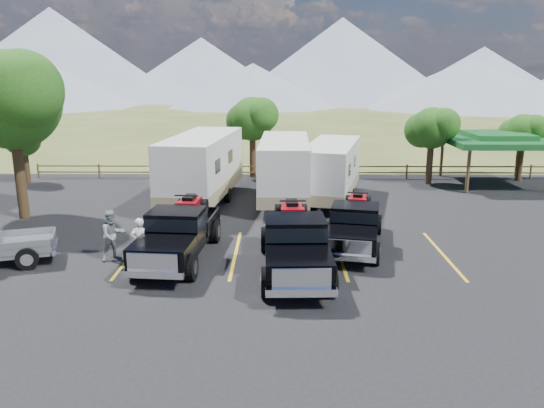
{
  "coord_description": "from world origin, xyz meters",
  "views": [
    {
      "loc": [
        -0.4,
        -15.33,
        6.98
      ],
      "look_at": [
        -0.61,
        5.71,
        1.6
      ],
      "focal_mm": 35.0,
      "sensor_mm": 36.0,
      "label": 1
    }
  ],
  "objects_px": {
    "rig_left": "(179,231)",
    "rig_center": "(295,241)",
    "tree_big_nw": "(10,100)",
    "rig_right": "(355,223)",
    "person_a": "(140,242)",
    "trailer_left": "(202,168)",
    "trailer_right": "(331,171)",
    "trailer_center": "(284,170)",
    "person_b": "(113,235)",
    "pavilion": "(497,140)"
  },
  "relations": [
    {
      "from": "rig_left",
      "to": "rig_center",
      "type": "xyz_separation_m",
      "value": [
        4.3,
        -1.26,
        0.05
      ]
    },
    {
      "from": "tree_big_nw",
      "to": "rig_right",
      "type": "bearing_deg",
      "value": -14.62
    },
    {
      "from": "person_a",
      "to": "trailer_left",
      "type": "bearing_deg",
      "value": -121.02
    },
    {
      "from": "trailer_left",
      "to": "person_a",
      "type": "distance_m",
      "value": 9.46
    },
    {
      "from": "trailer_right",
      "to": "trailer_left",
      "type": "bearing_deg",
      "value": -161.72
    },
    {
      "from": "rig_left",
      "to": "trailer_center",
      "type": "relative_size",
      "value": 0.68
    },
    {
      "from": "rig_left",
      "to": "trailer_left",
      "type": "height_order",
      "value": "trailer_left"
    },
    {
      "from": "tree_big_nw",
      "to": "trailer_left",
      "type": "bearing_deg",
      "value": 19.96
    },
    {
      "from": "rig_center",
      "to": "person_b",
      "type": "relative_size",
      "value": 3.53
    },
    {
      "from": "rig_center",
      "to": "person_a",
      "type": "distance_m",
      "value": 5.54
    },
    {
      "from": "person_a",
      "to": "tree_big_nw",
      "type": "bearing_deg",
      "value": -66.44
    },
    {
      "from": "rig_left",
      "to": "person_b",
      "type": "relative_size",
      "value": 3.42
    },
    {
      "from": "person_a",
      "to": "pavilion",
      "type": "bearing_deg",
      "value": -166.96
    },
    {
      "from": "trailer_center",
      "to": "rig_center",
      "type": "bearing_deg",
      "value": -87.17
    },
    {
      "from": "trailer_left",
      "to": "person_b",
      "type": "distance_m",
      "value": 8.98
    },
    {
      "from": "pavilion",
      "to": "trailer_right",
      "type": "relative_size",
      "value": 0.69
    },
    {
      "from": "pavilion",
      "to": "trailer_right",
      "type": "bearing_deg",
      "value": -157.08
    },
    {
      "from": "rig_right",
      "to": "trailer_right",
      "type": "height_order",
      "value": "trailer_right"
    },
    {
      "from": "tree_big_nw",
      "to": "rig_right",
      "type": "distance_m",
      "value": 16.44
    },
    {
      "from": "pavilion",
      "to": "rig_left",
      "type": "xyz_separation_m",
      "value": [
        -17.08,
        -13.37,
        -1.72
      ]
    },
    {
      "from": "rig_center",
      "to": "rig_right",
      "type": "height_order",
      "value": "rig_center"
    },
    {
      "from": "tree_big_nw",
      "to": "trailer_center",
      "type": "relative_size",
      "value": 0.81
    },
    {
      "from": "rig_right",
      "to": "person_a",
      "type": "relative_size",
      "value": 3.36
    },
    {
      "from": "person_b",
      "to": "person_a",
      "type": "bearing_deg",
      "value": -69.47
    },
    {
      "from": "trailer_center",
      "to": "person_b",
      "type": "distance_m",
      "value": 11.05
    },
    {
      "from": "trailer_left",
      "to": "rig_center",
      "type": "bearing_deg",
      "value": -57.67
    },
    {
      "from": "pavilion",
      "to": "rig_right",
      "type": "height_order",
      "value": "pavilion"
    },
    {
      "from": "trailer_left",
      "to": "person_a",
      "type": "xyz_separation_m",
      "value": [
        -0.98,
        -9.36,
        -0.98
      ]
    },
    {
      "from": "trailer_left",
      "to": "trailer_center",
      "type": "xyz_separation_m",
      "value": [
        4.32,
        0.25,
        -0.13
      ]
    },
    {
      "from": "trailer_right",
      "to": "trailer_center",
      "type": "bearing_deg",
      "value": -159.64
    },
    {
      "from": "person_a",
      "to": "person_b",
      "type": "xyz_separation_m",
      "value": [
        -1.18,
        0.7,
        0.05
      ]
    },
    {
      "from": "tree_big_nw",
      "to": "trailer_center",
      "type": "distance_m",
      "value": 13.49
    },
    {
      "from": "trailer_right",
      "to": "person_b",
      "type": "height_order",
      "value": "trailer_right"
    },
    {
      "from": "pavilion",
      "to": "trailer_center",
      "type": "distance_m",
      "value": 13.89
    },
    {
      "from": "trailer_left",
      "to": "person_b",
      "type": "xyz_separation_m",
      "value": [
        -2.16,
        -8.66,
        -0.93
      ]
    },
    {
      "from": "trailer_center",
      "to": "person_b",
      "type": "bearing_deg",
      "value": -124.53
    },
    {
      "from": "tree_big_nw",
      "to": "trailer_right",
      "type": "distance_m",
      "value": 15.93
    },
    {
      "from": "rig_left",
      "to": "person_a",
      "type": "bearing_deg",
      "value": -136.33
    },
    {
      "from": "rig_right",
      "to": "person_b",
      "type": "xyz_separation_m",
      "value": [
        -9.22,
        -1.7,
        0.01
      ]
    },
    {
      "from": "rig_center",
      "to": "trailer_right",
      "type": "distance_m",
      "value": 10.45
    },
    {
      "from": "rig_left",
      "to": "person_a",
      "type": "height_order",
      "value": "rig_left"
    },
    {
      "from": "trailer_right",
      "to": "person_b",
      "type": "bearing_deg",
      "value": -120.59
    },
    {
      "from": "trailer_right",
      "to": "person_b",
      "type": "distance_m",
      "value": 12.88
    },
    {
      "from": "trailer_center",
      "to": "person_a",
      "type": "distance_m",
      "value": 11.01
    },
    {
      "from": "rig_right",
      "to": "trailer_right",
      "type": "relative_size",
      "value": 0.68
    },
    {
      "from": "trailer_left",
      "to": "rig_left",
      "type": "bearing_deg",
      "value": -81.26
    },
    {
      "from": "tree_big_nw",
      "to": "rig_left",
      "type": "height_order",
      "value": "tree_big_nw"
    },
    {
      "from": "trailer_right",
      "to": "rig_right",
      "type": "bearing_deg",
      "value": -74.54
    },
    {
      "from": "rig_left",
      "to": "trailer_right",
      "type": "height_order",
      "value": "trailer_right"
    },
    {
      "from": "pavilion",
      "to": "rig_left",
      "type": "relative_size",
      "value": 0.95
    }
  ]
}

